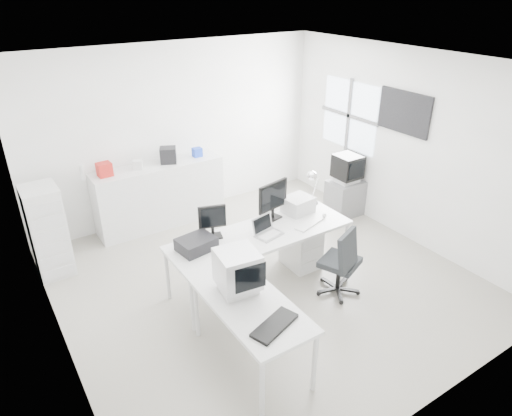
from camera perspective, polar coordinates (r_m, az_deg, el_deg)
floor at (r=6.18m, az=1.02°, el=-9.00°), size 5.00×5.00×0.01m
ceiling at (r=5.08m, az=1.29°, el=17.53°), size 5.00×5.00×0.01m
back_wall at (r=7.55m, az=-9.69°, el=9.35°), size 5.00×0.02×2.80m
left_wall at (r=4.71m, az=-25.00°, el=-4.07°), size 0.02×5.00×2.80m
right_wall at (r=7.10m, az=18.23°, el=7.25°), size 0.02×5.00×2.80m
window at (r=7.80m, az=11.57°, el=11.27°), size 0.02×1.20×1.10m
wall_picture at (r=7.00m, az=18.03°, el=11.31°), size 0.04×0.90×0.60m
main_desk at (r=5.94m, az=0.63°, el=-6.31°), size 2.40×0.80×0.75m
side_desk at (r=4.84m, az=-0.59°, el=-15.32°), size 0.70×1.40×0.75m
drawer_pedestal at (r=6.36m, az=5.64°, el=-4.76°), size 0.40×0.50×0.60m
inkjet_printer at (r=5.42m, az=-7.47°, el=-4.47°), size 0.46×0.38×0.15m
lcd_monitor_small at (r=5.58m, az=-5.48°, el=-1.74°), size 0.38×0.28×0.42m
lcd_monitor_large at (r=5.98m, az=2.12°, el=0.91°), size 0.53×0.30×0.52m
laptop at (r=5.64m, az=1.64°, el=-2.46°), size 0.41×0.42×0.23m
white_keyboard at (r=5.97m, az=6.65°, el=-1.98°), size 0.48×0.27×0.02m
white_mouse at (r=6.17m, az=8.52°, el=-0.90°), size 0.06×0.06×0.06m
laser_printer at (r=6.24m, az=5.27°, el=0.43°), size 0.42×0.37×0.22m
desk_lamp at (r=6.45m, az=7.34°, el=2.35°), size 0.17×0.17×0.45m
crt_monitor at (r=4.62m, az=-2.31°, el=-7.91°), size 0.46×0.46×0.48m
black_keyboard at (r=4.33m, az=2.33°, el=-14.45°), size 0.54×0.35×0.03m
office_chair at (r=5.80m, az=10.47°, el=-6.28°), size 0.75×0.75×0.99m
tv_cabinet at (r=7.84m, az=11.02°, el=1.26°), size 0.55×0.45×0.60m
crt_tv at (r=7.64m, az=11.36°, el=4.83°), size 0.50×0.48×0.45m
sideboard at (r=7.47m, az=-11.91°, el=1.62°), size 2.05×0.51×1.03m
clutter_box_a at (r=7.02m, az=-18.42°, el=4.59°), size 0.21×0.19×0.20m
clutter_box_b at (r=7.15m, az=-14.57°, el=5.26°), size 0.17×0.16×0.14m
clutter_box_c at (r=7.29m, az=-10.92°, el=6.51°), size 0.32×0.30×0.24m
clutter_box_d at (r=7.50m, az=-7.36°, el=6.93°), size 0.15×0.13×0.14m
clutter_bottle at (r=6.99m, az=-20.87°, el=4.19°), size 0.07×0.07×0.22m
filing_cabinet at (r=6.63m, az=-24.59°, el=-2.65°), size 0.44×0.52×1.26m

